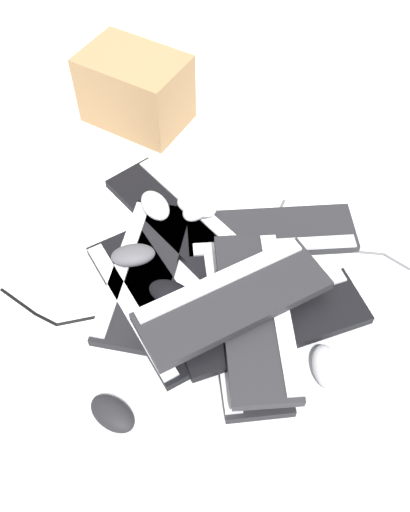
% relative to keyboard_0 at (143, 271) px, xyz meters
% --- Properties ---
extents(ground_plane, '(3.20, 3.20, 0.00)m').
position_rel_keyboard_0_xyz_m(ground_plane, '(-0.17, -0.11, -0.01)').
color(ground_plane, white).
extents(keyboard_0, '(0.17, 0.45, 0.03)m').
position_rel_keyboard_0_xyz_m(keyboard_0, '(0.00, 0.00, 0.00)').
color(keyboard_0, black).
rests_on(keyboard_0, ground).
extents(keyboard_1, '(0.41, 0.42, 0.03)m').
position_rel_keyboard_0_xyz_m(keyboard_1, '(-0.04, 0.08, 0.00)').
color(keyboard_1, black).
rests_on(keyboard_1, ground).
extents(keyboard_2, '(0.29, 0.46, 0.03)m').
position_rel_keyboard_0_xyz_m(keyboard_2, '(-0.28, 0.10, 0.00)').
color(keyboard_2, black).
rests_on(keyboard_2, ground).
extents(keyboard_3, '(0.46, 0.28, 0.03)m').
position_rel_keyboard_0_xyz_m(keyboard_3, '(-0.29, -0.20, 0.00)').
color(keyboard_3, '#232326').
rests_on(keyboard_3, ground).
extents(keyboard_4, '(0.44, 0.38, 0.03)m').
position_rel_keyboard_0_xyz_m(keyboard_4, '(-0.03, -0.20, 0.00)').
color(keyboard_4, black).
rests_on(keyboard_4, ground).
extents(keyboard_5, '(0.45, 0.37, 0.03)m').
position_rel_keyboard_0_xyz_m(keyboard_5, '(-0.34, 0.08, 0.03)').
color(keyboard_5, black).
rests_on(keyboard_5, keyboard_2).
extents(keyboard_6, '(0.28, 0.46, 0.03)m').
position_rel_keyboard_0_xyz_m(keyboard_6, '(-0.30, 0.09, 0.06)').
color(keyboard_6, '#232326').
rests_on(keyboard_6, keyboard_5).
extents(keyboard_7, '(0.43, 0.41, 0.03)m').
position_rel_keyboard_0_xyz_m(keyboard_7, '(-0.24, 0.09, 0.09)').
color(keyboard_7, '#232326').
rests_on(keyboard_7, keyboard_6).
extents(mouse_0, '(0.12, 0.09, 0.04)m').
position_rel_keyboard_0_xyz_m(mouse_0, '(-0.09, 0.07, 0.04)').
color(mouse_0, black).
rests_on(mouse_0, keyboard_1).
extents(mouse_1, '(0.12, 0.09, 0.04)m').
position_rel_keyboard_0_xyz_m(mouse_1, '(-0.09, -0.21, 0.04)').
color(mouse_1, silver).
rests_on(mouse_1, keyboard_4).
extents(mouse_2, '(0.13, 0.10, 0.04)m').
position_rel_keyboard_0_xyz_m(mouse_2, '(0.03, -0.02, 0.04)').
color(mouse_2, '#4C4C51').
rests_on(mouse_2, keyboard_0).
extents(mouse_3, '(0.12, 0.13, 0.04)m').
position_rel_keyboard_0_xyz_m(mouse_3, '(0.02, -0.19, 0.04)').
color(mouse_3, '#B7B7BC').
rests_on(mouse_3, keyboard_4).
extents(mouse_4, '(0.10, 0.12, 0.04)m').
position_rel_keyboard_0_xyz_m(mouse_4, '(-0.09, -0.21, 0.04)').
color(mouse_4, '#B7B7BC').
rests_on(mouse_4, keyboard_4).
extents(mouse_5, '(0.09, 0.12, 0.04)m').
position_rel_keyboard_0_xyz_m(mouse_5, '(-0.11, 0.09, 0.04)').
color(mouse_5, silver).
rests_on(mouse_5, keyboard_1).
extents(mouse_6, '(0.10, 0.13, 0.04)m').
position_rel_keyboard_0_xyz_m(mouse_6, '(-0.48, 0.16, 0.01)').
color(mouse_6, '#B7B7BC').
rests_on(mouse_6, ground).
extents(mouse_7, '(0.13, 0.10, 0.04)m').
position_rel_keyboard_0_xyz_m(mouse_7, '(-0.05, 0.37, 0.01)').
color(mouse_7, black).
rests_on(mouse_7, ground).
extents(cable_0, '(0.44, 0.17, 0.01)m').
position_rel_keyboard_0_xyz_m(cable_0, '(-0.46, -0.20, -0.01)').
color(cable_0, '#59595B').
rests_on(cable_0, ground).
extents(cable_1, '(0.39, 0.26, 0.01)m').
position_rel_keyboard_0_xyz_m(cable_1, '(0.09, 0.09, -0.01)').
color(cable_1, black).
rests_on(cable_1, ground).
extents(cardboard_box, '(0.35, 0.28, 0.22)m').
position_rel_keyboard_0_xyz_m(cardboard_box, '(0.19, -0.57, 0.10)').
color(cardboard_box, '#9E774C').
rests_on(cardboard_box, ground).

